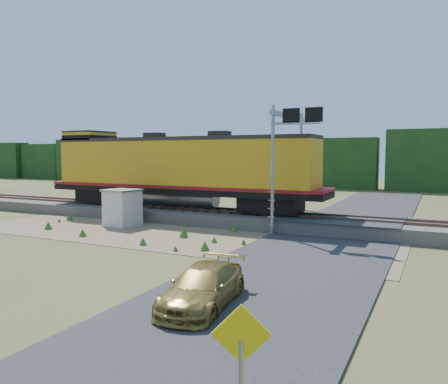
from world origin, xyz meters
The scene contains 12 objects.
ground centered at (0.00, 0.00, 0.00)m, with size 140.00×140.00×0.00m, color #475123.
ballast centered at (0.00, 6.00, 0.40)m, with size 70.00×5.00×0.80m, color slate.
rails centered at (0.00, 6.00, 0.88)m, with size 70.00×1.54×0.16m.
dirt_shoulder centered at (-2.00, 0.50, 0.01)m, with size 26.00×8.00×0.03m, color #8C7754.
road centered at (7.00, 0.74, 0.09)m, with size 7.00×66.00×0.86m.
tree_line_north centered at (0.00, 38.00, 3.07)m, with size 130.00×3.00×6.50m.
weed_clumps centered at (-3.50, 0.10, 0.00)m, with size 15.00×6.20×0.56m, color #3A6B1E, non-canonical shape.
locomotive centered at (-4.72, 6.00, 3.67)m, with size 21.28×3.25×5.49m.
shed centered at (-6.23, 1.90, 1.21)m, with size 2.22×2.22×2.40m.
signal_gantry centered at (3.99, 5.32, 5.56)m, with size 2.95×6.20×7.44m.
road_sign centered at (9.71, -14.86, 1.61)m, with size 0.83×0.38×2.55m.
car centered at (5.81, -8.99, 0.62)m, with size 1.74×4.28×1.24m, color olive.
Camera 1 is at (12.17, -20.39, 4.68)m, focal length 35.00 mm.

